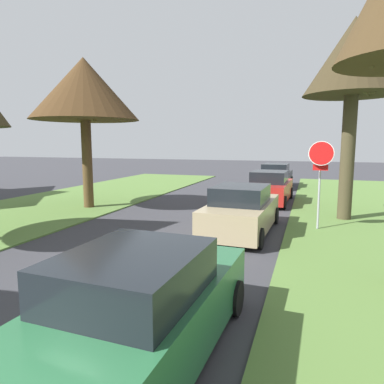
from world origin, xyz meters
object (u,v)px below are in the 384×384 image
Objects in this scene: parked_sedan_red at (270,188)px; street_tree_right_mid_b at (354,60)px; stop_sign_far at (321,166)px; parked_sedan_black at (276,176)px; parked_sedan_green at (141,310)px; parked_sedan_tan at (242,211)px; street_tree_left_mid_b at (84,90)px.

street_tree_right_mid_b is at bearing -44.86° from parked_sedan_red.
stop_sign_far reaches higher than parked_sedan_black.
parked_sedan_tan is (-0.01, 7.19, 0.00)m from parked_sedan_green.
stop_sign_far is 8.81m from parked_sedan_green.
street_tree_right_mid_b is 1.65× the size of parked_sedan_green.
parked_sedan_black is at bearing 102.13° from stop_sign_far.
stop_sign_far is at bearing 74.07° from parked_sedan_green.
street_tree_left_mid_b reaches higher than stop_sign_far.
street_tree_left_mid_b reaches higher than parked_sedan_green.
street_tree_left_mid_b is (-10.77, -1.02, -0.68)m from street_tree_right_mid_b.
stop_sign_far is 0.66× the size of parked_sedan_green.
street_tree_left_mid_b reaches higher than parked_sedan_red.
parked_sedan_green is (-2.39, -8.36, -1.45)m from stop_sign_far.
street_tree_left_mid_b is 9.77m from parked_sedan_red.
parked_sedan_green is 7.19m from parked_sedan_tan.
street_tree_left_mid_b is at bearing -151.33° from parked_sedan_red.
parked_sedan_tan is at bearing 90.04° from parked_sedan_green.
parked_sedan_green is 1.00× the size of parked_sedan_black.
parked_sedan_red is (-3.16, 3.14, -5.18)m from street_tree_right_mid_b.
street_tree_left_mid_b is (-9.79, 0.96, 3.05)m from stop_sign_far.
parked_sedan_green is 13.48m from parked_sedan_red.
stop_sign_far is 0.45× the size of street_tree_left_mid_b.
street_tree_right_mid_b reaches higher than parked_sedan_green.
parked_sedan_tan and parked_sedan_red have the same top height.
stop_sign_far reaches higher than parked_sedan_green.
parked_sedan_black is at bearing 109.92° from street_tree_right_mid_b.
stop_sign_far is at bearing -67.01° from parked_sedan_red.
stop_sign_far is 0.66× the size of parked_sedan_black.
parked_sedan_red is (0.21, 13.48, 0.00)m from parked_sedan_green.
street_tree_right_mid_b is 6.93m from parked_sedan_tan.
street_tree_left_mid_b reaches higher than parked_sedan_tan.
parked_sedan_green and parked_sedan_black have the same top height.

